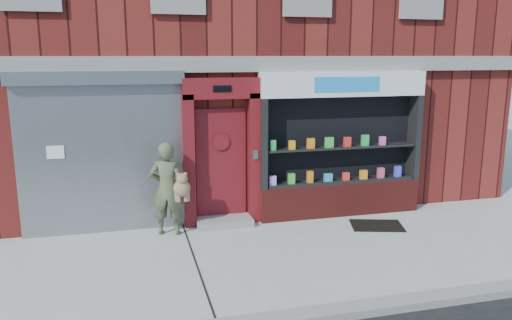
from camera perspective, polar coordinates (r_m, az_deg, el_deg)
name	(u,v)px	position (r m, az deg, el deg)	size (l,w,h in m)	color
ground	(287,254)	(8.66, 3.52, -10.66)	(80.00, 80.00, 0.00)	#9E9E99
curb	(338,312)	(6.82, 9.39, -16.79)	(60.00, 0.30, 0.12)	gray
building	(219,29)	(13.83, -4.24, 14.68)	(12.00, 8.16, 8.00)	#4A1210
shutter_bay	(101,143)	(9.66, -17.27, 1.83)	(3.10, 0.30, 3.04)	gray
red_door_bay	(222,152)	(9.79, -3.93, 0.91)	(1.52, 0.58, 2.90)	#540E13
pharmacy_bay	(340,151)	(10.51, 9.63, 1.05)	(3.50, 0.41, 3.00)	maroon
woman	(168,188)	(9.43, -9.98, -3.22)	(0.78, 0.57, 1.77)	#4B5638
doormat	(377,225)	(10.24, 13.63, -7.28)	(0.99, 0.70, 0.02)	black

